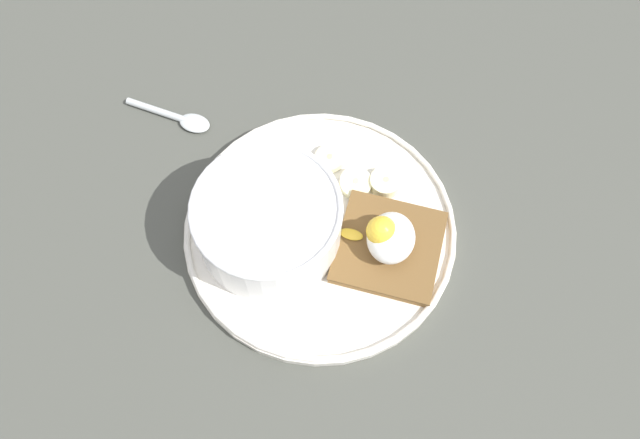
# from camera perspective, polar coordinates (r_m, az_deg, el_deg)

# --- Properties ---
(ground_plane) EXTENTS (1.20, 1.20, 0.02)m
(ground_plane) POSITION_cam_1_polar(r_m,az_deg,el_deg) (0.66, -0.00, -1.49)
(ground_plane) COLOR #494B43
(ground_plane) RESTS_ON ground
(plate) EXTENTS (0.28, 0.28, 0.02)m
(plate) POSITION_cam_1_polar(r_m,az_deg,el_deg) (0.64, -0.00, -0.84)
(plate) COLOR white
(plate) RESTS_ON ground_plane
(oatmeal_bowl) EXTENTS (0.15, 0.15, 0.07)m
(oatmeal_bowl) POSITION_cam_1_polar(r_m,az_deg,el_deg) (0.61, -4.76, -0.18)
(oatmeal_bowl) COLOR white
(oatmeal_bowl) RESTS_ON plate
(toast_slice) EXTENTS (0.10, 0.10, 0.01)m
(toast_slice) POSITION_cam_1_polar(r_m,az_deg,el_deg) (0.63, 6.30, -2.52)
(toast_slice) COLOR brown
(toast_slice) RESTS_ON plate
(poached_egg) EXTENTS (0.05, 0.07, 0.04)m
(poached_egg) POSITION_cam_1_polar(r_m,az_deg,el_deg) (0.61, 6.28, -1.54)
(poached_egg) COLOR white
(poached_egg) RESTS_ON toast_slice
(banana_slice_front) EXTENTS (0.05, 0.05, 0.01)m
(banana_slice_front) POSITION_cam_1_polar(r_m,az_deg,el_deg) (0.67, 0.89, 5.60)
(banana_slice_front) COLOR beige
(banana_slice_front) RESTS_ON plate
(banana_slice_left) EXTENTS (0.04, 0.04, 0.01)m
(banana_slice_left) POSITION_cam_1_polar(r_m,az_deg,el_deg) (0.66, 6.02, 3.40)
(banana_slice_left) COLOR #F6EEBA
(banana_slice_left) RESTS_ON plate
(banana_slice_back) EXTENTS (0.05, 0.05, 0.02)m
(banana_slice_back) POSITION_cam_1_polar(r_m,az_deg,el_deg) (0.66, 3.26, 3.34)
(banana_slice_back) COLOR #F0EBB7
(banana_slice_back) RESTS_ON plate
(spoon) EXTENTS (0.03, 0.10, 0.01)m
(spoon) POSITION_cam_1_polar(r_m,az_deg,el_deg) (0.73, -12.81, 9.06)
(spoon) COLOR silver
(spoon) RESTS_ON ground_plane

